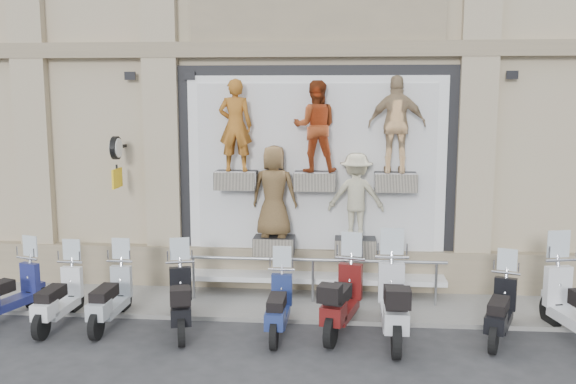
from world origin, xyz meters
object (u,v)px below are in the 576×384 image
object	(u,v)px
scooter_a	(7,282)
scooter_b	(58,287)
scooter_g	(394,289)
scooter_h	(501,299)
clock_sign_bracket	(117,155)
scooter_d	(181,289)
scooter_e	(278,295)
guard_rail	(313,282)
scooter_f	(342,286)
scooter_c	(110,286)

from	to	relation	value
scooter_a	scooter_b	world-z (taller)	scooter_a
scooter_b	scooter_g	distance (m)	5.73
scooter_h	clock_sign_bracket	bearing A→B (deg)	-174.14
clock_sign_bracket	scooter_d	xyz separation A→B (m)	(1.74, -1.97, -2.05)
scooter_a	scooter_e	size ratio (longest dim) A/B	1.03
guard_rail	scooter_b	distance (m)	4.58
scooter_a	scooter_g	size ratio (longest dim) A/B	0.83
scooter_a	clock_sign_bracket	bearing A→B (deg)	69.49
guard_rail	scooter_f	distance (m)	1.46
scooter_b	scooter_h	bearing A→B (deg)	2.34
scooter_h	scooter_f	bearing A→B (deg)	-161.78
scooter_a	scooter_e	bearing A→B (deg)	15.88
scooter_d	scooter_e	distance (m)	1.67
scooter_c	scooter_e	bearing A→B (deg)	-1.88
guard_rail	scooter_a	distance (m)	5.50
scooter_c	scooter_g	xyz separation A→B (m)	(4.84, -0.20, 0.15)
clock_sign_bracket	scooter_b	world-z (taller)	clock_sign_bracket
scooter_e	scooter_g	distance (m)	1.90
guard_rail	scooter_h	world-z (taller)	scooter_h
scooter_b	scooter_c	bearing A→B (deg)	7.92
guard_rail	scooter_d	world-z (taller)	scooter_d
clock_sign_bracket	scooter_a	distance (m)	3.09
scooter_c	scooter_d	distance (m)	1.29
scooter_e	scooter_g	bearing A→B (deg)	-0.19
scooter_e	scooter_f	distance (m)	1.08
clock_sign_bracket	scooter_f	xyz separation A→B (m)	(4.46, -1.78, -2.00)
scooter_b	scooter_g	bearing A→B (deg)	1.07
scooter_f	scooter_g	world-z (taller)	scooter_g
scooter_b	scooter_c	world-z (taller)	scooter_c
scooter_b	scooter_c	distance (m)	0.89
scooter_c	scooter_b	bearing A→B (deg)	-172.88
scooter_a	scooter_f	size ratio (longest dim) A/B	0.90
scooter_d	scooter_c	bearing A→B (deg)	159.50
guard_rail	scooter_e	xyz separation A→B (m)	(-0.50, -1.54, 0.23)
scooter_e	scooter_h	size ratio (longest dim) A/B	0.99
scooter_d	clock_sign_bracket	bearing A→B (deg)	116.85
scooter_h	scooter_b	bearing A→B (deg)	-158.83
scooter_c	scooter_h	size ratio (longest dim) A/B	1.02
scooter_d	scooter_h	world-z (taller)	scooter_d
scooter_a	scooter_c	xyz separation A→B (m)	(1.90, -0.07, -0.00)
scooter_b	scooter_g	xyz separation A→B (m)	(5.73, -0.11, 0.15)
scooter_b	scooter_h	distance (m)	7.47
guard_rail	scooter_a	xyz separation A→B (m)	(-5.34, -1.30, 0.25)
scooter_a	scooter_e	world-z (taller)	scooter_a
scooter_d	scooter_g	bearing A→B (deg)	-15.54
scooter_e	scooter_g	xyz separation A→B (m)	(1.89, -0.03, 0.17)
guard_rail	scooter_c	size ratio (longest dim) A/B	2.87
clock_sign_bracket	scooter_c	bearing A→B (deg)	-76.02
scooter_b	scooter_g	size ratio (longest dim) A/B	0.82
scooter_d	scooter_e	world-z (taller)	scooter_d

